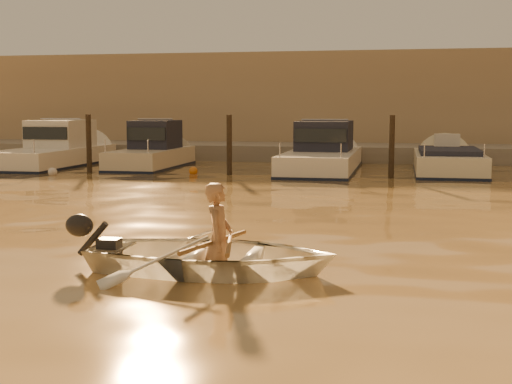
% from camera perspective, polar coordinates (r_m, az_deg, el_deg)
% --- Properties ---
extents(ground_plane, '(160.00, 160.00, 0.00)m').
position_cam_1_polar(ground_plane, '(9.45, 10.62, -6.97)').
color(ground_plane, olive).
rests_on(ground_plane, ground).
extents(dinghy, '(3.40, 2.43, 0.70)m').
position_cam_1_polar(dinghy, '(9.73, -3.57, -5.08)').
color(dinghy, white).
rests_on(dinghy, ground_plane).
extents(person, '(0.37, 0.56, 1.52)m').
position_cam_1_polar(person, '(9.66, -3.00, -3.77)').
color(person, '#9C714E').
rests_on(person, dinghy).
extents(outboard_motor, '(0.90, 0.40, 0.70)m').
position_cam_1_polar(outboard_motor, '(10.20, -11.76, -4.37)').
color(outboard_motor, black).
rests_on(outboard_motor, dinghy).
extents(oar_port, '(0.50, 2.07, 0.13)m').
position_cam_1_polar(oar_port, '(9.63, -2.13, -4.04)').
color(oar_port, brown).
rests_on(oar_port, dinghy).
extents(oar_starboard, '(0.41, 2.08, 0.13)m').
position_cam_1_polar(oar_starboard, '(9.68, -3.29, -4.00)').
color(oar_starboard, brown).
rests_on(oar_starboard, dinghy).
extents(moored_boat_0, '(2.34, 7.43, 1.75)m').
position_cam_1_polar(moored_boat_0, '(28.43, -15.90, 3.27)').
color(moored_boat_0, white).
rests_on(moored_boat_0, ground_plane).
extents(moored_boat_1, '(1.93, 5.84, 1.75)m').
position_cam_1_polar(moored_boat_1, '(26.84, -8.39, 3.27)').
color(moored_boat_1, beige).
rests_on(moored_boat_1, ground_plane).
extents(moored_boat_2, '(2.37, 7.90, 1.75)m').
position_cam_1_polar(moored_boat_2, '(25.38, 5.32, 3.11)').
color(moored_boat_2, white).
rests_on(moored_boat_2, ground_plane).
extents(moored_boat_3, '(2.21, 6.33, 0.95)m').
position_cam_1_polar(moored_boat_3, '(25.31, 15.11, 1.99)').
color(moored_boat_3, beige).
rests_on(moored_boat_3, ground_plane).
extents(piling_0, '(0.18, 0.18, 2.20)m').
position_cam_1_polar(piling_0, '(25.35, -13.22, 3.58)').
color(piling_0, '#2D2319').
rests_on(piling_0, ground_plane).
extents(piling_1, '(0.18, 0.18, 2.20)m').
position_cam_1_polar(piling_1, '(23.69, -2.15, 3.55)').
color(piling_1, '#2D2319').
rests_on(piling_1, ground_plane).
extents(piling_2, '(0.18, 0.18, 2.20)m').
position_cam_1_polar(piling_2, '(23.02, 10.79, 3.34)').
color(piling_2, '#2D2319').
rests_on(piling_2, ground_plane).
extents(fender_a, '(0.30, 0.30, 0.30)m').
position_cam_1_polar(fender_a, '(24.64, -15.97, 1.55)').
color(fender_a, silver).
rests_on(fender_a, ground_plane).
extents(fender_b, '(0.30, 0.30, 0.30)m').
position_cam_1_polar(fender_b, '(24.13, -5.04, 1.68)').
color(fender_b, '#CB6A17').
rests_on(fender_b, ground_plane).
extents(fender_c, '(0.30, 0.30, 0.30)m').
position_cam_1_polar(fender_c, '(22.28, 3.70, 1.27)').
color(fender_c, white).
rests_on(fender_c, ground_plane).
extents(quay, '(52.00, 4.00, 1.00)m').
position_cam_1_polar(quay, '(30.75, 11.35, 2.76)').
color(quay, gray).
rests_on(quay, ground_plane).
extents(waterfront_building, '(46.00, 7.00, 4.80)m').
position_cam_1_polar(waterfront_building, '(36.18, 11.48, 6.90)').
color(waterfront_building, '#9E8466').
rests_on(waterfront_building, quay).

